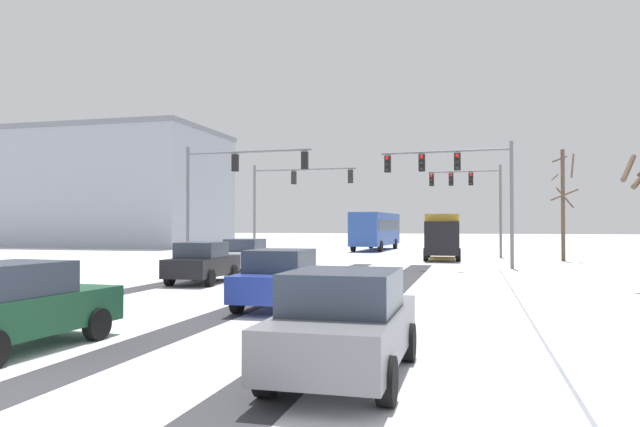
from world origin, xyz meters
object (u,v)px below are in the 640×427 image
object	(u,v)px
traffic_signal_far_left	(289,190)
car_dark_green_fourth	(13,306)
traffic_signal_far_right	(471,190)
car_white_lead	(246,255)
box_truck_delivery	(442,235)
bus_oncoming	(376,228)
traffic_signal_near_right	(457,176)
bare_tree_sidewalk_far	(563,201)
car_black_second	(203,262)
car_blue_third	(281,278)
office_building_far_left_block	(97,189)
traffic_signal_near_left	(230,180)
car_grey_fifth	(345,323)

from	to	relation	value
traffic_signal_far_left	car_dark_green_fourth	world-z (taller)	traffic_signal_far_left
traffic_signal_far_right	car_white_lead	size ratio (longest dim) A/B	1.55
box_truck_delivery	traffic_signal_far_right	bearing A→B (deg)	53.65
bus_oncoming	traffic_signal_near_right	bearing A→B (deg)	-70.89
car_white_lead	bare_tree_sidewalk_far	world-z (taller)	bare_tree_sidewalk_far
car_black_second	car_blue_third	world-z (taller)	same
traffic_signal_far_right	office_building_far_left_block	distance (m)	42.61
bare_tree_sidewalk_far	bus_oncoming	bearing A→B (deg)	136.79
car_blue_third	bus_oncoming	xyz separation A→B (m)	(-3.44, 37.97, 1.18)
bus_oncoming	bare_tree_sidewalk_far	size ratio (longest dim) A/B	1.56
traffic_signal_near_left	car_blue_third	size ratio (longest dim) A/B	1.72
car_grey_fifth	car_white_lead	bearing A→B (deg)	115.97
traffic_signal_far_left	bare_tree_sidewalk_far	bearing A→B (deg)	4.60
traffic_signal_far_left	bare_tree_sidewalk_far	xyz separation A→B (m)	(17.86, 1.44, -0.89)
bare_tree_sidewalk_far	car_dark_green_fourth	bearing A→B (deg)	-113.86
traffic_signal_far_right	traffic_signal_near_left	size ratio (longest dim) A/B	0.92
traffic_signal_near_left	bare_tree_sidewalk_far	distance (m)	21.35
car_dark_green_fourth	bare_tree_sidewalk_far	distance (m)	34.18
car_grey_fifth	bare_tree_sidewalk_far	xyz separation A→B (m)	(7.50, 31.46, 3.00)
car_blue_third	bare_tree_sidewalk_far	bearing A→B (deg)	66.38
car_black_second	car_dark_green_fourth	bearing A→B (deg)	-79.90
traffic_signal_far_left	car_black_second	world-z (taller)	traffic_signal_far_left
traffic_signal_far_left	car_white_lead	xyz separation A→B (m)	(1.56, -11.95, -3.88)
traffic_signal_far_right	bare_tree_sidewalk_far	xyz separation A→B (m)	(5.72, -2.71, -0.94)
car_grey_fifth	office_building_far_left_block	world-z (taller)	office_building_far_left_block
bus_oncoming	box_truck_delivery	distance (m)	14.75
car_black_second	car_grey_fifth	distance (m)	15.24
car_grey_fifth	box_truck_delivery	bearing A→B (deg)	90.19
car_blue_third	box_truck_delivery	distance (m)	24.99
traffic_signal_near_right	office_building_far_left_block	bearing A→B (deg)	146.85
car_white_lead	traffic_signal_far_right	bearing A→B (deg)	56.70
car_white_lead	car_grey_fifth	size ratio (longest dim) A/B	1.02
traffic_signal_far_right	bare_tree_sidewalk_far	size ratio (longest dim) A/B	0.91
bare_tree_sidewalk_far	office_building_far_left_block	xyz separation A→B (m)	(-45.96, 16.63, 2.45)
car_blue_third	box_truck_delivery	size ratio (longest dim) A/B	0.55
traffic_signal_far_right	traffic_signal_near_left	world-z (taller)	same
traffic_signal_far_right	car_white_lead	bearing A→B (deg)	-123.30
car_white_lead	car_blue_third	size ratio (longest dim) A/B	1.02
car_white_lead	car_black_second	bearing A→B (deg)	-86.57
traffic_signal_far_right	office_building_far_left_block	bearing A→B (deg)	160.92
traffic_signal_near_left	traffic_signal_near_right	size ratio (longest dim) A/B	1.06
car_dark_green_fourth	bare_tree_sidewalk_far	size ratio (longest dim) A/B	0.59
traffic_signal_far_right	bare_tree_sidewalk_far	distance (m)	6.40
car_dark_green_fourth	car_grey_fifth	distance (m)	6.29
car_blue_third	car_grey_fifth	xyz separation A→B (m)	(3.27, -6.84, 0.00)
traffic_signal_near_right	bare_tree_sidewalk_far	xyz separation A→B (m)	(6.39, 9.21, -1.00)
car_black_second	car_blue_third	distance (m)	7.82
bare_tree_sidewalk_far	car_white_lead	bearing A→B (deg)	-140.60
traffic_signal_far_left	bus_oncoming	world-z (taller)	traffic_signal_far_left
box_truck_delivery	car_blue_third	bearing A→B (deg)	-97.29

